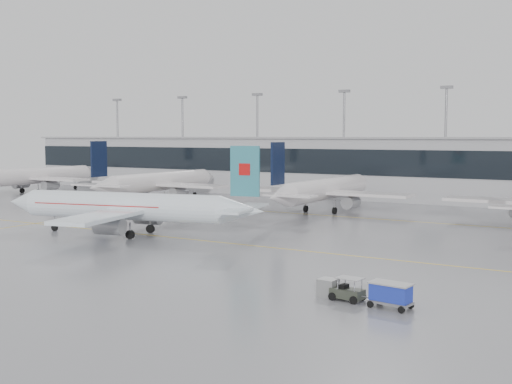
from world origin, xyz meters
The scene contains 15 objects.
ground centered at (0.00, 0.00, 0.00)m, with size 320.00×320.00×0.00m, color gray.
taxi_line_main centered at (0.00, 0.00, 0.01)m, with size 120.00×0.25×0.01m, color gold.
taxi_line_north centered at (0.00, 30.00, 0.01)m, with size 120.00×0.25×0.01m, color gold.
taxi_line_cross centered at (-30.00, 15.00, 0.01)m, with size 0.25×60.00×0.01m, color gold.
terminal centered at (0.00, 62.00, 6.00)m, with size 180.00×15.00×12.00m, color #A0A1A4.
terminal_glass centered at (0.00, 54.45, 7.50)m, with size 180.00×0.20×5.00m, color black.
terminal_roof centered at (0.00, 62.00, 12.20)m, with size 182.00×16.00×0.40m, color gray.
light_masts centered at (0.00, 68.00, 13.34)m, with size 156.40×1.00×22.60m.
air_canada_jet centered at (-10.40, -1.32, 3.62)m, with size 36.23×29.33×11.43m.
parked_jet_a centered at (-70.00, 33.69, 3.71)m, with size 29.64×36.96×11.72m.
parked_jet_b centered at (-35.00, 33.69, 3.71)m, with size 29.64×36.96×11.72m.
parked_jet_c centered at (0.00, 33.69, 3.71)m, with size 29.64×36.96×11.72m.
baggage_tug centered at (25.70, -17.46, 0.64)m, with size 3.78×1.83×1.81m.
baggage_cart centered at (29.27, -17.90, 1.11)m, with size 3.25×2.06×1.90m.
gse_unit centered at (23.92, -17.10, 0.71)m, with size 1.42×1.32×1.42m, color gray.
Camera 1 is at (44.36, -62.49, 12.59)m, focal length 45.00 mm.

